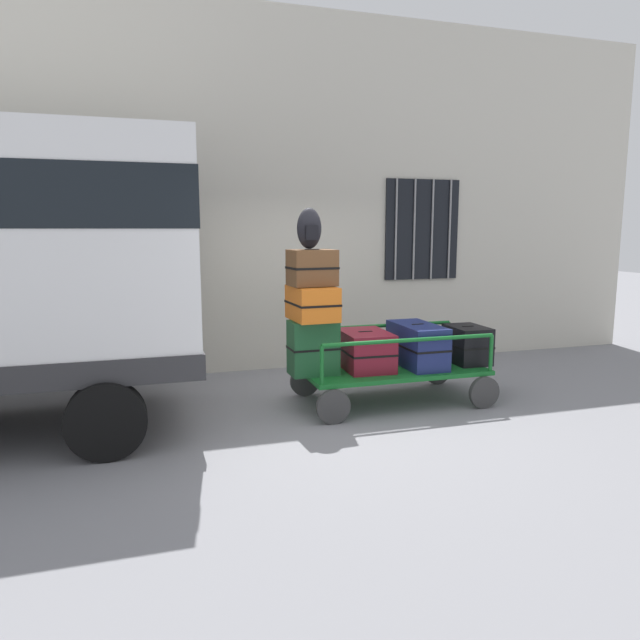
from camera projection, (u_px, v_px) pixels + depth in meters
name	position (u px, v px, depth m)	size (l,w,h in m)	color
ground_plane	(329.00, 412.00, 6.45)	(40.00, 40.00, 0.00)	gray
building_wall	(278.00, 195.00, 8.26)	(12.00, 0.38, 5.00)	beige
luggage_cart	(392.00, 373.00, 6.80)	(2.17, 1.14, 0.42)	#146023
cart_railing	(392.00, 338.00, 6.73)	(2.06, 1.01, 0.43)	#146023
suitcase_left_bottom	(313.00, 348.00, 6.42)	(0.54, 0.36, 0.61)	#194C28
suitcase_left_middle	(312.00, 303.00, 6.37)	(0.49, 0.64, 0.38)	orange
suitcase_left_top	(312.00, 268.00, 6.32)	(0.52, 0.41, 0.40)	brown
suitcase_midleft_bottom	(365.00, 350.00, 6.69)	(0.55, 0.76, 0.44)	maroon
suitcase_center_bottom	(417.00, 345.00, 6.84)	(0.44, 0.88, 0.50)	navy
suitcase_midright_bottom	(467.00, 344.00, 7.00)	(0.42, 0.58, 0.45)	black
backpack	(309.00, 229.00, 6.27)	(0.27, 0.22, 0.44)	black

